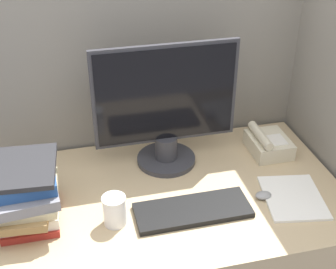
{
  "coord_description": "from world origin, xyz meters",
  "views": [
    {
      "loc": [
        -0.29,
        -0.92,
        1.84
      ],
      "look_at": [
        0.03,
        0.42,
        1.0
      ],
      "focal_mm": 50.0,
      "sensor_mm": 36.0,
      "label": 1
    }
  ],
  "objects_px": {
    "mouse": "(263,195)",
    "coffee_cup": "(114,210)",
    "book_stack": "(25,193)",
    "desk_telephone": "(268,144)",
    "keyboard": "(193,210)",
    "monitor": "(166,112)"
  },
  "relations": [
    {
      "from": "keyboard",
      "to": "desk_telephone",
      "type": "distance_m",
      "value": 0.5
    },
    {
      "from": "mouse",
      "to": "coffee_cup",
      "type": "xyz_separation_m",
      "value": [
        -0.53,
        -0.0,
        0.04
      ]
    },
    {
      "from": "mouse",
      "to": "desk_telephone",
      "type": "bearing_deg",
      "value": 63.59
    },
    {
      "from": "book_stack",
      "to": "coffee_cup",
      "type": "bearing_deg",
      "value": -18.64
    },
    {
      "from": "mouse",
      "to": "desk_telephone",
      "type": "xyz_separation_m",
      "value": [
        0.14,
        0.28,
        0.03
      ]
    },
    {
      "from": "monitor",
      "to": "coffee_cup",
      "type": "xyz_separation_m",
      "value": [
        -0.25,
        -0.31,
        -0.17
      ]
    },
    {
      "from": "monitor",
      "to": "desk_telephone",
      "type": "xyz_separation_m",
      "value": [
        0.42,
        -0.03,
        -0.19
      ]
    },
    {
      "from": "mouse",
      "to": "coffee_cup",
      "type": "relative_size",
      "value": 0.55
    },
    {
      "from": "keyboard",
      "to": "coffee_cup",
      "type": "height_order",
      "value": "coffee_cup"
    },
    {
      "from": "keyboard",
      "to": "coffee_cup",
      "type": "relative_size",
      "value": 3.7
    },
    {
      "from": "keyboard",
      "to": "desk_telephone",
      "type": "xyz_separation_m",
      "value": [
        0.4,
        0.29,
        0.03
      ]
    },
    {
      "from": "monitor",
      "to": "mouse",
      "type": "bearing_deg",
      "value": -47.62
    },
    {
      "from": "book_stack",
      "to": "desk_telephone",
      "type": "bearing_deg",
      "value": 11.15
    },
    {
      "from": "monitor",
      "to": "keyboard",
      "type": "height_order",
      "value": "monitor"
    },
    {
      "from": "mouse",
      "to": "desk_telephone",
      "type": "height_order",
      "value": "desk_telephone"
    },
    {
      "from": "book_stack",
      "to": "mouse",
      "type": "bearing_deg",
      "value": -6.35
    },
    {
      "from": "mouse",
      "to": "desk_telephone",
      "type": "distance_m",
      "value": 0.31
    },
    {
      "from": "coffee_cup",
      "to": "desk_telephone",
      "type": "relative_size",
      "value": 0.59
    },
    {
      "from": "mouse",
      "to": "book_stack",
      "type": "xyz_separation_m",
      "value": [
        -0.81,
        0.09,
        0.1
      ]
    },
    {
      "from": "keyboard",
      "to": "book_stack",
      "type": "bearing_deg",
      "value": 169.08
    },
    {
      "from": "book_stack",
      "to": "desk_telephone",
      "type": "xyz_separation_m",
      "value": [
        0.95,
        0.19,
        -0.07
      ]
    },
    {
      "from": "mouse",
      "to": "book_stack",
      "type": "height_order",
      "value": "book_stack"
    }
  ]
}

